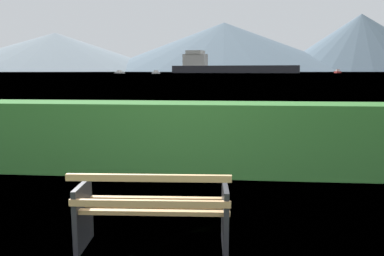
{
  "coord_description": "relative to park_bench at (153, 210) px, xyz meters",
  "views": [
    {
      "loc": [
        0.7,
        -3.61,
        1.83
      ],
      "look_at": [
        0.0,
        4.67,
        0.53
      ],
      "focal_mm": 34.81,
      "sensor_mm": 36.0,
      "label": 1
    }
  ],
  "objects": [
    {
      "name": "ground_plane",
      "position": [
        -0.0,
        0.06,
        -0.42
      ],
      "size": [
        1400.0,
        1400.0,
        0.0
      ],
      "primitive_type": "plane",
      "color": "#4C6B33"
    },
    {
      "name": "distant_hills",
      "position": [
        -33.68,
        575.24,
        35.21
      ],
      "size": [
        740.52,
        423.89,
        80.9
      ],
      "color": "gray",
      "rests_on": "ground_plane"
    },
    {
      "name": "sailboat_mid",
      "position": [
        -34.67,
        190.08,
        0.22
      ],
      "size": [
        5.16,
        6.35,
        1.8
      ],
      "color": "silver",
      "rests_on": "water_surface"
    },
    {
      "name": "hedge_row",
      "position": [
        -0.0,
        2.96,
        0.21
      ],
      "size": [
        8.2,
        0.88,
        1.26
      ],
      "primitive_type": "cube",
      "color": "#387A33",
      "rests_on": "ground_plane"
    },
    {
      "name": "park_bench",
      "position": [
        0.0,
        0.0,
        0.0
      ],
      "size": [
        1.57,
        0.64,
        0.87
      ],
      "color": "tan",
      "rests_on": "ground_plane"
    },
    {
      "name": "tender_far",
      "position": [
        72.59,
        242.03,
        0.42
      ],
      "size": [
        2.93,
        7.96,
        2.42
      ],
      "color": "#B2332D",
      "rests_on": "water_surface"
    },
    {
      "name": "cargo_ship_large",
      "position": [
        0.78,
        247.39,
        3.76
      ],
      "size": [
        83.59,
        30.59,
        14.96
      ],
      "color": "#232328",
      "rests_on": "water_surface"
    },
    {
      "name": "fishing_boat_near",
      "position": [
        -59.87,
        210.67,
        0.19
      ],
      "size": [
        7.58,
        8.1,
        1.75
      ],
      "color": "silver",
      "rests_on": "water_surface"
    },
    {
      "name": "water_surface",
      "position": [
        -0.0,
        308.19,
        -0.42
      ],
      "size": [
        620.0,
        620.0,
        0.0
      ],
      "primitive_type": "plane",
      "color": "#7A99A8",
      "rests_on": "ground_plane"
    }
  ]
}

